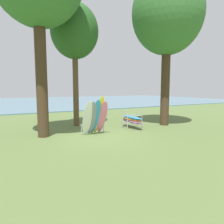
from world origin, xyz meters
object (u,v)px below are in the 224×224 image
(tree_mid_behind, at_px, (75,32))
(leaning_board_pile, at_px, (95,117))
(tree_foreground_right, at_px, (167,15))
(board_storage_rack, at_px, (132,119))

(tree_mid_behind, bearing_deg, leaning_board_pile, -90.08)
(tree_foreground_right, distance_m, board_storage_rack, 7.28)
(board_storage_rack, bearing_deg, tree_mid_behind, 138.74)
(tree_foreground_right, relative_size, board_storage_rack, 4.75)
(tree_foreground_right, bearing_deg, tree_mid_behind, 153.78)
(tree_mid_behind, height_order, leaning_board_pile, tree_mid_behind)
(tree_foreground_right, bearing_deg, leaning_board_pile, -174.92)
(tree_foreground_right, relative_size, tree_mid_behind, 1.26)
(tree_mid_behind, bearing_deg, board_storage_rack, -41.26)
(board_storage_rack, bearing_deg, leaning_board_pile, -166.91)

